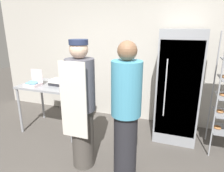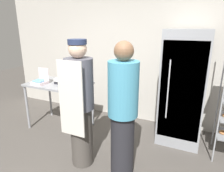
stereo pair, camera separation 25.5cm
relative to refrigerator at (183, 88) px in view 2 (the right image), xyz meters
The scene contains 8 objects.
back_wall 1.14m from the refrigerator, 151.07° to the left, with size 6.40×0.12×2.72m, color #B7B2A8.
refrigerator is the anchor object (origin of this frame).
prep_counter 2.23m from the refrigerator, 166.51° to the right, with size 1.14×0.72×0.89m.
donut_box 2.53m from the refrigerator, 163.88° to the right, with size 0.24×0.24×0.28m.
blender_pitcher 1.87m from the refrigerator, 169.53° to the right, with size 0.12×0.12×0.31m.
binder_stack 2.11m from the refrigerator, 166.42° to the right, with size 0.29×0.25×0.10m.
person_baker 1.74m from the refrigerator, 132.80° to the right, with size 0.37×0.39×1.76m.
person_customer 1.37m from the refrigerator, 115.22° to the right, with size 0.37×0.37×1.76m.
Camera 2 is at (1.16, -1.67, 1.91)m, focal length 32.00 mm.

